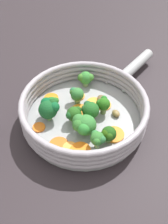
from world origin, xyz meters
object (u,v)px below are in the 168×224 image
object	(u,v)px
carrot_slice_8	(39,127)
carrot_slice_9	(79,112)
skillet	(84,118)
carrot_slice_3	(78,96)
carrot_slice_6	(70,148)
carrot_slice_1	(104,105)
broccoli_floret_7	(109,134)
carrot_slice_2	(59,145)
broccoli_floret_8	(90,110)
carrot_slice_0	(51,98)
broccoli_floret_3	(86,78)
mushroom_piece_1	(102,99)
carrot_slice_4	(114,134)
broccoli_floret_9	(52,103)
broccoli_floret_0	(49,108)
broccoli_floret_2	(97,139)
carrot_slice_5	(94,103)
broccoli_floret_6	(76,94)
broccoli_floret_4	(75,115)
carrot_slice_7	(80,151)
broccoli_floret_1	(103,104)
mushroom_piece_0	(116,113)
broccoli_floret_5	(84,125)

from	to	relation	value
carrot_slice_8	carrot_slice_9	world-z (taller)	carrot_slice_9
skillet	carrot_slice_3	distance (m)	0.07
carrot_slice_6	carrot_slice_8	size ratio (longest dim) A/B	1.09
carrot_slice_1	broccoli_floret_7	bearing A→B (deg)	-124.34
carrot_slice_2	broccoli_floret_8	xyz separation A→B (m)	(0.10, 0.02, 0.03)
carrot_slice_0	broccoli_floret_7	distance (m)	0.19
broccoli_floret_3	carrot_slice_9	bearing A→B (deg)	-135.24
carrot_slice_6	mushroom_piece_1	size ratio (longest dim) A/B	1.02
carrot_slice_4	broccoli_floret_9	size ratio (longest dim) A/B	1.23
carrot_slice_6	carrot_slice_9	size ratio (longest dim) A/B	0.68
carrot_slice_6	mushroom_piece_1	bearing A→B (deg)	26.36
broccoli_floret_0	broccoli_floret_2	size ratio (longest dim) A/B	1.18
carrot_slice_4	broccoli_floret_3	size ratio (longest dim) A/B	1.06
carrot_slice_4	carrot_slice_5	distance (m)	0.11
broccoli_floret_6	broccoli_floret_9	size ratio (longest dim) A/B	1.21
broccoli_floret_2	broccoli_floret_3	distance (m)	0.20
broccoli_floret_8	carrot_slice_5	bearing A→B (deg)	40.25
carrot_slice_9	broccoli_floret_2	bearing A→B (deg)	-105.27
carrot_slice_9	broccoli_floret_4	world-z (taller)	broccoli_floret_4
carrot_slice_2	broccoli_floret_9	xyz separation A→B (m)	(0.04, 0.10, 0.02)
carrot_slice_1	broccoli_floret_0	size ratio (longest dim) A/B	0.67
broccoli_floret_8	mushroom_piece_1	size ratio (longest dim) A/B	1.56
broccoli_floret_4	carrot_slice_1	bearing A→B (deg)	1.62
carrot_slice_0	carrot_slice_2	distance (m)	0.14
carrot_slice_6	carrot_slice_7	size ratio (longest dim) A/B	0.69
carrot_slice_4	broccoli_floret_9	distance (m)	0.16
broccoli_floret_7	broccoli_floret_9	distance (m)	0.16
carrot_slice_4	carrot_slice_8	xyz separation A→B (m)	(-0.12, 0.11, -0.00)
broccoli_floret_1	broccoli_floret_3	size ratio (longest dim) A/B	1.05
mushroom_piece_1	carrot_slice_7	bearing A→B (deg)	-145.33
broccoli_floret_8	carrot_slice_1	bearing A→B (deg)	13.15
broccoli_floret_0	mushroom_piece_0	bearing A→B (deg)	-33.03
carrot_slice_9	broccoli_floret_9	bearing A→B (deg)	135.82
carrot_slice_8	carrot_slice_3	bearing A→B (deg)	13.46
broccoli_floret_8	skillet	bearing A→B (deg)	122.01
carrot_slice_3	broccoli_floret_4	distance (m)	0.09
broccoli_floret_8	broccoli_floret_9	bearing A→B (deg)	126.56
broccoli_floret_0	broccoli_floret_7	bearing A→B (deg)	-63.44
carrot_slice_6	broccoli_floret_9	bearing A→B (deg)	75.56
carrot_slice_7	broccoli_floret_8	distance (m)	0.10
carrot_slice_8	broccoli_floret_6	world-z (taller)	broccoli_floret_6
carrot_slice_5	broccoli_floret_2	size ratio (longest dim) A/B	0.88
broccoli_floret_0	broccoli_floret_7	size ratio (longest dim) A/B	1.27
carrot_slice_9	broccoli_floret_8	size ratio (longest dim) A/B	0.97
carrot_slice_2	carrot_slice_3	bearing A→B (deg)	39.30
broccoli_floret_7	broccoli_floret_5	bearing A→B (deg)	121.79
carrot_slice_8	broccoli_floret_0	world-z (taller)	broccoli_floret_0
carrot_slice_3	broccoli_floret_5	xyz separation A→B (m)	(-0.06, -0.10, 0.03)
broccoli_floret_1	broccoli_floret_7	size ratio (longest dim) A/B	1.07
broccoli_floret_8	broccoli_floret_5	bearing A→B (deg)	-143.40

